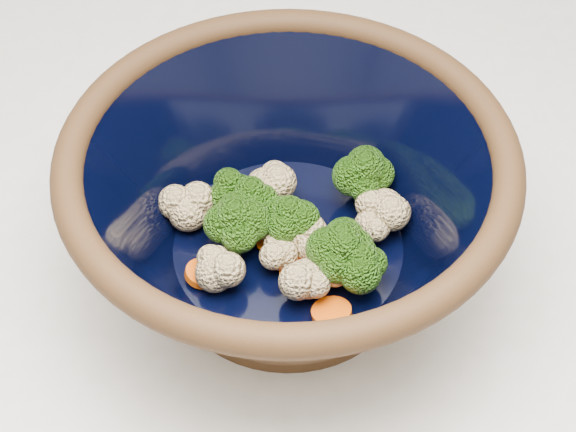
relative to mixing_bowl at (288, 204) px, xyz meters
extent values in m
cylinder|color=black|center=(0.00, 0.00, -0.07)|extent=(0.20, 0.20, 0.01)
torus|color=black|center=(0.00, 0.00, 0.05)|extent=(0.33, 0.33, 0.02)
cylinder|color=black|center=(0.00, 0.00, -0.05)|extent=(0.19, 0.19, 0.00)
cylinder|color=#608442|center=(-0.04, 0.00, -0.04)|extent=(0.01, 0.01, 0.02)
ellipsoid|color=#336914|center=(-0.04, 0.00, -0.01)|extent=(0.05, 0.05, 0.04)
cylinder|color=#608442|center=(-0.05, 0.04, -0.04)|extent=(0.01, 0.01, 0.02)
ellipsoid|color=#336914|center=(-0.05, 0.04, -0.02)|extent=(0.04, 0.04, 0.03)
cylinder|color=#608442|center=(0.04, -0.03, -0.04)|extent=(0.01, 0.01, 0.02)
ellipsoid|color=#336914|center=(0.04, -0.03, -0.01)|extent=(0.04, 0.04, 0.04)
cylinder|color=#608442|center=(0.06, 0.05, -0.04)|extent=(0.01, 0.01, 0.02)
ellipsoid|color=#336914|center=(0.06, 0.05, -0.01)|extent=(0.05, 0.05, 0.04)
cylinder|color=#608442|center=(0.05, -0.04, -0.04)|extent=(0.01, 0.01, 0.02)
ellipsoid|color=#336914|center=(0.05, -0.04, -0.02)|extent=(0.04, 0.04, 0.03)
cylinder|color=#608442|center=(0.00, 0.00, -0.04)|extent=(0.01, 0.01, 0.02)
ellipsoid|color=#336914|center=(0.00, 0.00, -0.02)|extent=(0.04, 0.04, 0.03)
cylinder|color=#608442|center=(-0.03, 0.02, -0.04)|extent=(0.01, 0.01, 0.02)
ellipsoid|color=#336914|center=(-0.03, 0.02, -0.02)|extent=(0.04, 0.04, 0.03)
cylinder|color=#608442|center=(0.04, -0.03, -0.04)|extent=(0.01, 0.01, 0.02)
ellipsoid|color=#336914|center=(0.04, -0.03, -0.01)|extent=(0.04, 0.04, 0.04)
sphere|color=beige|center=(0.00, -0.02, -0.04)|extent=(0.03, 0.03, 0.03)
sphere|color=beige|center=(0.03, -0.03, -0.03)|extent=(0.03, 0.03, 0.03)
sphere|color=beige|center=(0.02, -0.01, -0.03)|extent=(0.03, 0.03, 0.03)
sphere|color=beige|center=(-0.01, 0.01, -0.03)|extent=(0.03, 0.03, 0.03)
sphere|color=beige|center=(-0.08, 0.02, -0.03)|extent=(0.03, 0.03, 0.03)
sphere|color=beige|center=(0.08, 0.02, -0.03)|extent=(0.03, 0.03, 0.03)
sphere|color=beige|center=(-0.05, 0.02, -0.03)|extent=(0.03, 0.03, 0.03)
sphere|color=beige|center=(-0.05, -0.04, -0.03)|extent=(0.03, 0.03, 0.03)
sphere|color=beige|center=(0.07, 0.01, -0.03)|extent=(0.03, 0.03, 0.03)
sphere|color=beige|center=(-0.02, 0.05, -0.03)|extent=(0.03, 0.03, 0.03)
sphere|color=beige|center=(0.02, -0.05, -0.03)|extent=(0.03, 0.03, 0.03)
sphere|color=beige|center=(0.00, 0.00, -0.03)|extent=(0.03, 0.03, 0.03)
cylinder|color=#D95209|center=(0.03, -0.07, -0.04)|extent=(0.03, 0.03, 0.01)
cylinder|color=#D95209|center=(-0.01, 0.00, -0.04)|extent=(0.03, 0.03, 0.01)
cylinder|color=#D95209|center=(0.01, -0.02, -0.04)|extent=(0.03, 0.03, 0.01)
cylinder|color=#D95209|center=(-0.07, -0.03, -0.04)|extent=(0.03, 0.03, 0.01)
cylinder|color=#D95209|center=(0.00, 0.00, -0.04)|extent=(0.03, 0.03, 0.01)
cylinder|color=#D95209|center=(0.01, -0.03, -0.04)|extent=(0.03, 0.03, 0.01)
camera|label=1|loc=(0.01, -0.40, 0.45)|focal=50.00mm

